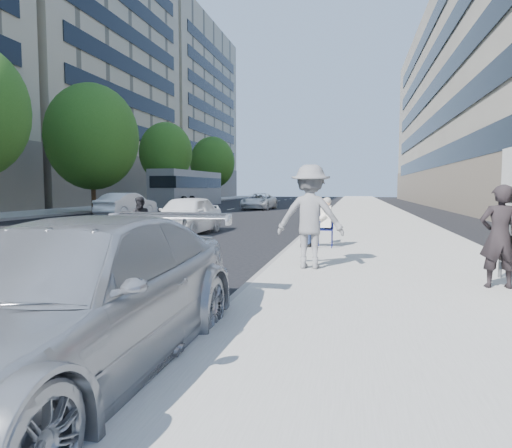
% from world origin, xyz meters
% --- Properties ---
extents(ground, '(160.00, 160.00, 0.00)m').
position_xyz_m(ground, '(0.00, 0.00, 0.00)').
color(ground, black).
rests_on(ground, ground).
extents(near_sidewalk, '(5.00, 120.00, 0.15)m').
position_xyz_m(near_sidewalk, '(4.00, 20.00, 0.07)').
color(near_sidewalk, '#9A9890').
rests_on(near_sidewalk, ground).
extents(far_sidewalk, '(4.50, 120.00, 0.15)m').
position_xyz_m(far_sidewalk, '(-16.75, 20.00, 0.07)').
color(far_sidewalk, '#9A9890').
rests_on(far_sidewalk, ground).
extents(far_bldg_mid, '(22.00, 26.00, 34.00)m').
position_xyz_m(far_bldg_mid, '(-30.00, 34.00, 17.00)').
color(far_bldg_mid, tan).
rests_on(far_bldg_mid, ground).
extents(far_bldg_north, '(22.00, 28.00, 28.00)m').
position_xyz_m(far_bldg_north, '(-30.00, 62.00, 14.00)').
color(far_bldg_north, tan).
rests_on(far_bldg_north, ground).
extents(tree_far_c, '(6.00, 6.00, 8.47)m').
position_xyz_m(tree_far_c, '(-13.70, 18.00, 5.02)').
color(tree_far_c, '#382616').
rests_on(tree_far_c, ground).
extents(tree_far_d, '(4.80, 4.80, 7.65)m').
position_xyz_m(tree_far_d, '(-13.70, 30.00, 4.89)').
color(tree_far_d, '#382616').
rests_on(tree_far_d, ground).
extents(tree_far_e, '(5.40, 5.40, 7.89)m').
position_xyz_m(tree_far_e, '(-13.70, 44.00, 4.78)').
color(tree_far_e, '#382616').
rests_on(tree_far_e, ground).
extents(seated_protester, '(0.83, 1.11, 1.31)m').
position_xyz_m(seated_protester, '(2.29, 2.73, 0.87)').
color(seated_protester, navy).
rests_on(seated_protester, near_sidewalk).
extents(jogger, '(1.30, 0.76, 1.99)m').
position_xyz_m(jogger, '(2.30, -0.46, 1.15)').
color(jogger, slate).
rests_on(jogger, near_sidewalk).
extents(pedestrian_woman, '(0.60, 0.41, 1.60)m').
position_xyz_m(pedestrian_woman, '(5.32, -1.63, 0.95)').
color(pedestrian_woman, black).
rests_on(pedestrian_woman, near_sidewalk).
extents(parked_sedan, '(2.01, 4.88, 1.41)m').
position_xyz_m(parked_sedan, '(0.66, -5.70, 0.71)').
color(parked_sedan, '#A2A5A9').
rests_on(parked_sedan, ground).
extents(white_sedan_near, '(1.75, 4.22, 1.43)m').
position_xyz_m(white_sedan_near, '(-2.85, 6.46, 0.71)').
color(white_sedan_near, white).
rests_on(white_sedan_near, ground).
extents(white_sedan_mid, '(2.04, 4.44, 1.41)m').
position_xyz_m(white_sedan_mid, '(-9.84, 15.20, 0.71)').
color(white_sedan_mid, white).
rests_on(white_sedan_mid, ground).
extents(white_sedan_far, '(2.35, 4.70, 1.28)m').
position_xyz_m(white_sedan_far, '(-4.22, 26.11, 0.64)').
color(white_sedan_far, white).
rests_on(white_sedan_far, ground).
extents(motorcycle, '(0.72, 2.05, 1.42)m').
position_xyz_m(motorcycle, '(-3.37, 3.93, 0.64)').
color(motorcycle, black).
rests_on(motorcycle, ground).
extents(bus, '(3.07, 12.14, 3.30)m').
position_xyz_m(bus, '(-12.39, 32.23, 1.64)').
color(bus, gray).
rests_on(bus, ground).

